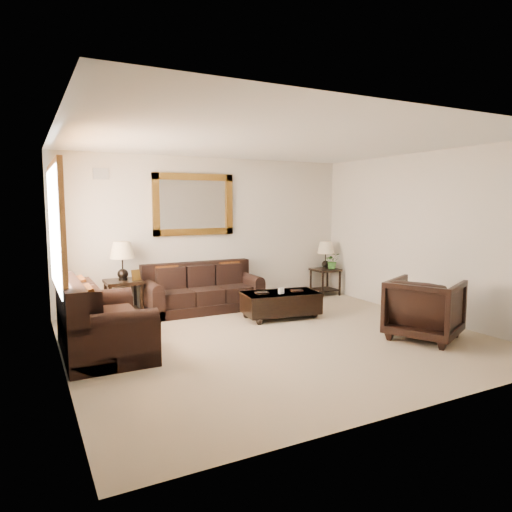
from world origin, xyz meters
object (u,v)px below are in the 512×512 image
end_table_left (123,268)px  end_table_right (325,260)px  armchair (425,306)px  loveseat (99,326)px  coffee_table (281,302)px  sofa (202,293)px

end_table_left → end_table_right: 4.06m
end_table_right → armchair: size_ratio=1.18×
loveseat → coffee_table: size_ratio=1.27×
sofa → end_table_left: 1.44m
end_table_right → sofa: bearing=-177.7°
end_table_right → coffee_table: bearing=-145.5°
loveseat → end_table_right: end_table_right is taller
end_table_left → armchair: 4.67m
armchair → end_table_left: bearing=22.5°
coffee_table → end_table_right: bearing=42.6°
loveseat → end_table_left: (0.63, 1.68, 0.47)m
sofa → end_table_right: end_table_right is taller
end_table_left → armchair: (3.47, -3.10, -0.36)m
sofa → end_table_right: 2.76m
armchair → loveseat: bearing=45.1°
end_table_left → end_table_right: end_table_left is taller
end_table_left → armchair: bearing=-41.8°
sofa → armchair: 3.71m
sofa → armchair: armchair is taller
end_table_left → armchair: end_table_left is taller
sofa → end_table_right: size_ratio=1.84×
end_table_left → end_table_right: bearing=0.5°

